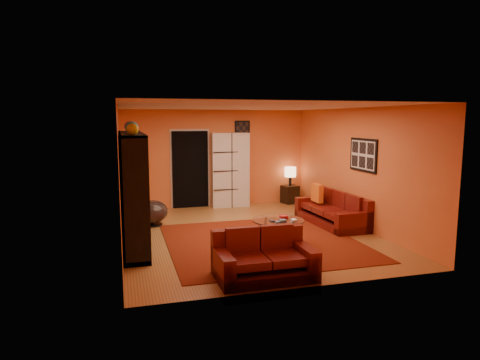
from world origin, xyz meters
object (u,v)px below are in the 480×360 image
object	(u,v)px
sofa	(334,211)
tv	(136,191)
bowl_chair	(152,212)
coffee_table	(278,222)
storage_cabinet	(230,170)
loveseat	(263,258)
table_lamp	(290,172)
entertainment_unit	(133,188)
side_table	(290,194)

from	to	relation	value
sofa	tv	bearing A→B (deg)	-178.61
tv	bowl_chair	size ratio (longest dim) A/B	1.38
coffee_table	storage_cabinet	xyz separation A→B (m)	(0.04, 3.78, 0.55)
loveseat	table_lamp	world-z (taller)	table_lamp
sofa	bowl_chair	size ratio (longest dim) A/B	3.02
loveseat	coffee_table	distance (m)	1.65
sofa	storage_cabinet	world-z (taller)	storage_cabinet
sofa	storage_cabinet	distance (m)	3.20
entertainment_unit	sofa	distance (m)	4.48
storage_cabinet	side_table	size ratio (longest dim) A/B	3.98
loveseat	side_table	bearing A→B (deg)	-26.29
entertainment_unit	side_table	xyz separation A→B (m)	(4.36, 2.75, -0.80)
side_table	table_lamp	distance (m)	0.62
side_table	table_lamp	world-z (taller)	table_lamp
loveseat	bowl_chair	bearing A→B (deg)	20.76
coffee_table	bowl_chair	world-z (taller)	bowl_chair
tv	loveseat	xyz separation A→B (m)	(1.75, -2.37, -0.71)
storage_cabinet	bowl_chair	xyz separation A→B (m)	(-2.20, -1.59, -0.69)
coffee_table	table_lamp	world-z (taller)	table_lamp
entertainment_unit	table_lamp	distance (m)	5.16
storage_cabinet	sofa	bearing A→B (deg)	-51.79
entertainment_unit	tv	xyz separation A→B (m)	(0.05, -0.05, -0.06)
bowl_chair	side_table	xyz separation A→B (m)	(3.93, 1.54, -0.05)
storage_cabinet	side_table	distance (m)	1.89
tv	side_table	bearing A→B (deg)	-56.97
sofa	table_lamp	bearing A→B (deg)	88.76
entertainment_unit	loveseat	size ratio (longest dim) A/B	2.07
sofa	loveseat	xyz separation A→B (m)	(-2.60, -2.66, -0.00)
entertainment_unit	table_lamp	bearing A→B (deg)	32.25
tv	coffee_table	bearing A→B (deg)	-110.03
tv	table_lamp	world-z (taller)	tv
sofa	bowl_chair	xyz separation A→B (m)	(-3.98, 0.97, 0.01)
entertainment_unit	tv	size ratio (longest dim) A/B	3.16
bowl_chair	side_table	bearing A→B (deg)	21.46
sofa	bowl_chair	distance (m)	4.09
coffee_table	bowl_chair	xyz separation A→B (m)	(-2.16, 2.18, -0.14)
table_lamp	loveseat	bearing A→B (deg)	-116.30
storage_cabinet	table_lamp	distance (m)	1.74
sofa	loveseat	world-z (taller)	same
table_lamp	sofa	bearing A→B (deg)	-88.84
bowl_chair	entertainment_unit	bearing A→B (deg)	-109.65
coffee_table	table_lamp	bearing A→B (deg)	64.60
coffee_table	storage_cabinet	size ratio (longest dim) A/B	0.49
tv	side_table	xyz separation A→B (m)	(4.31, 2.80, -0.74)
table_lamp	coffee_table	bearing A→B (deg)	-115.40
coffee_table	entertainment_unit	bearing A→B (deg)	159.33
sofa	side_table	bearing A→B (deg)	88.76
loveseat	coffee_table	xyz separation A→B (m)	(0.78, 1.44, 0.16)
sofa	side_table	world-z (taller)	sofa
loveseat	entertainment_unit	bearing A→B (deg)	36.73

